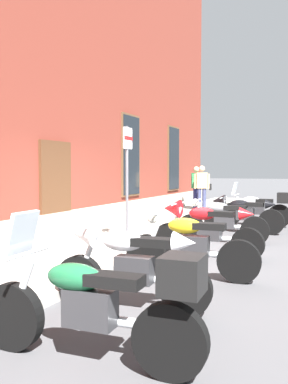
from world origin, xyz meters
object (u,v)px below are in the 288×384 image
(motorcycle_green_touring, at_px, (98,303))
(motorcycle_black_sport, at_px, (240,212))
(motorcycle_grey_naked, at_px, (221,222))
(motorcycle_silver_touring, at_px, (258,208))
(motorcycle_white_sport, at_px, (124,261))
(motorcycle_red_sport, at_px, (202,226))
(parking_sign, at_px, (127,167))
(motorcycle_yellow_naked, at_px, (190,247))
(pedestrian_striped_shirt, at_px, (196,185))
(pedestrian_tan_coat, at_px, (202,185))

(motorcycle_green_touring, height_order, motorcycle_black_sport, motorcycle_green_touring)
(motorcycle_grey_naked, xyz_separation_m, motorcycle_silver_touring, (3.19, -0.34, 0.05))
(motorcycle_white_sport, height_order, motorcycle_grey_naked, motorcycle_white_sport)
(motorcycle_black_sport, distance_m, motorcycle_silver_touring, 1.55)
(motorcycle_green_touring, relative_size, motorcycle_red_sport, 1.00)
(motorcycle_grey_naked, relative_size, parking_sign, 0.85)
(motorcycle_yellow_naked, bearing_deg, motorcycle_silver_touring, -0.55)
(motorcycle_silver_touring, relative_size, pedestrian_striped_shirt, 1.26)
(pedestrian_tan_coat, distance_m, pedestrian_striped_shirt, 0.74)
(motorcycle_yellow_naked, xyz_separation_m, motorcycle_silver_touring, (6.41, -0.06, 0.05))
(motorcycle_white_sport, distance_m, motorcycle_silver_touring, 8.04)
(motorcycle_yellow_naked, height_order, motorcycle_silver_touring, motorcycle_silver_touring)
(motorcycle_black_sport, bearing_deg, motorcycle_white_sport, 178.89)
(motorcycle_green_touring, distance_m, motorcycle_silver_touring, 9.41)
(motorcycle_yellow_naked, xyz_separation_m, pedestrian_striped_shirt, (9.59, 2.78, 0.57))
(pedestrian_striped_shirt, bearing_deg, motorcycle_red_sport, -162.43)
(motorcycle_red_sport, relative_size, pedestrian_tan_coat, 1.29)
(parking_sign, bearing_deg, pedestrian_striped_shirt, 6.17)
(parking_sign, bearing_deg, motorcycle_white_sport, -154.22)
(motorcycle_grey_naked, xyz_separation_m, pedestrian_striped_shirt, (6.36, 2.50, 0.57))
(motorcycle_silver_touring, height_order, pedestrian_tan_coat, pedestrian_tan_coat)
(motorcycle_green_touring, xyz_separation_m, pedestrian_tan_coat, (11.96, 2.52, 0.54))
(motorcycle_green_touring, xyz_separation_m, parking_sign, (4.78, 2.09, 1.17))
(motorcycle_white_sport, xyz_separation_m, pedestrian_striped_shirt, (11.20, 2.49, 0.48))
(motorcycle_black_sport, relative_size, pedestrian_tan_coat, 1.24)
(motorcycle_red_sport, xyz_separation_m, pedestrian_tan_coat, (7.33, 2.11, 0.49))
(motorcycle_white_sport, height_order, motorcycle_red_sport, motorcycle_red_sport)
(motorcycle_red_sport, bearing_deg, motorcycle_yellow_naked, -170.72)
(motorcycle_green_touring, xyz_separation_m, motorcycle_red_sport, (4.63, 0.41, 0.05))
(motorcycle_silver_touring, bearing_deg, parking_sign, 156.62)
(pedestrian_tan_coat, xyz_separation_m, pedestrian_striped_shirt, (0.62, 0.41, -0.02))
(pedestrian_striped_shirt, relative_size, parking_sign, 0.68)
(motorcycle_green_touring, xyz_separation_m, motorcycle_yellow_naked, (3.00, 0.14, -0.05))
(motorcycle_black_sport, bearing_deg, motorcycle_red_sport, 178.32)
(motorcycle_green_touring, distance_m, parking_sign, 5.34)
(motorcycle_silver_touring, distance_m, pedestrian_tan_coat, 3.57)
(motorcycle_green_touring, distance_m, motorcycle_red_sport, 4.65)
(motorcycle_white_sport, xyz_separation_m, parking_sign, (3.40, 1.64, 1.13))
(motorcycle_yellow_naked, relative_size, motorcycle_grey_naked, 1.00)
(motorcycle_red_sport, distance_m, parking_sign, 2.02)
(motorcycle_green_touring, relative_size, parking_sign, 0.88)
(motorcycle_black_sport, relative_size, pedestrian_striped_shirt, 1.26)
(motorcycle_yellow_naked, relative_size, parking_sign, 0.86)
(motorcycle_silver_touring, bearing_deg, motorcycle_grey_naked, 173.88)
(motorcycle_green_touring, relative_size, motorcycle_black_sport, 1.03)
(motorcycle_yellow_naked, relative_size, pedestrian_striped_shirt, 1.26)
(motorcycle_grey_naked, height_order, parking_sign, parking_sign)
(motorcycle_grey_naked, relative_size, motorcycle_black_sport, 1.00)
(motorcycle_silver_touring, distance_m, pedestrian_striped_shirt, 4.29)
(motorcycle_grey_naked, bearing_deg, motorcycle_red_sport, -179.54)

